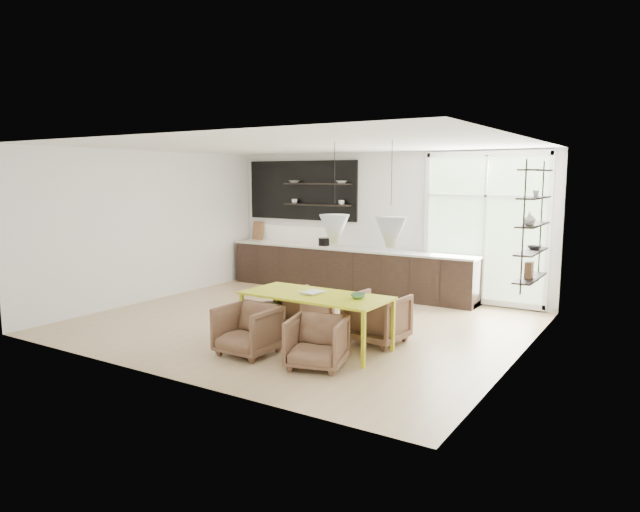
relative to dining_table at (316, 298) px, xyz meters
The scene contains 11 objects.
room 2.24m from the dining_table, 99.65° to the left, with size 7.02×6.01×2.91m.
kitchen_run 4.02m from the dining_table, 113.88° to the left, with size 5.54×0.69×2.75m.
right_shelving 3.38m from the dining_table, 41.66° to the left, with size 0.26×1.22×1.90m.
dining_table is the anchor object (origin of this frame).
armchair_back_left 1.06m from the dining_table, 133.18° to the left, with size 0.70×0.72×0.66m, color brown.
armchair_back_right 0.99m from the dining_table, 46.68° to the left, with size 0.78×0.80×0.73m, color brown.
armchair_front_left 1.04m from the dining_table, 127.93° to the right, with size 0.73×0.75×0.68m, color brown.
armchair_front_right 0.95m from the dining_table, 56.42° to the right, with size 0.70×0.72×0.65m, color brown.
wire_stool 1.09m from the dining_table, 165.21° to the left, with size 0.37×0.37×0.47m.
table_book 0.21m from the dining_table, 167.33° to the left, with size 0.24×0.32×0.03m, color white.
table_bowl 0.64m from the dining_table, ahead, with size 0.21×0.21×0.06m, color #4C8553.
Camera 1 is at (5.17, -7.60, 2.42)m, focal length 32.00 mm.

